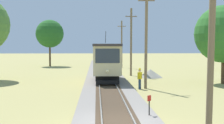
% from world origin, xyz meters
% --- Properties ---
extents(track_ballast, '(4.20, 120.00, 0.18)m').
position_xyz_m(track_ballast, '(0.00, 0.00, 0.09)').
color(track_ballast, gray).
rests_on(track_ballast, ground).
extents(sleeper_bed, '(2.04, 120.00, 0.01)m').
position_xyz_m(sleeper_bed, '(0.00, 0.00, 0.18)').
color(sleeper_bed, '#423323').
rests_on(sleeper_bed, track_ballast).
extents(rail_left, '(0.07, 120.00, 0.14)m').
position_xyz_m(rail_left, '(-0.72, 0.00, 0.25)').
color(rail_left, gray).
rests_on(rail_left, track_ballast).
extents(rail_right, '(0.07, 120.00, 0.14)m').
position_xyz_m(rail_right, '(0.72, 0.00, 0.25)').
color(rail_right, gray).
rests_on(rail_right, track_ballast).
extents(red_tram, '(2.60, 8.54, 4.79)m').
position_xyz_m(red_tram, '(0.00, 16.87, 2.19)').
color(red_tram, beige).
rests_on(red_tram, rail_right).
extents(utility_pole_foreground, '(1.40, 0.59, 8.12)m').
position_xyz_m(utility_pole_foreground, '(3.21, -3.14, 4.16)').
color(utility_pole_foreground, '#7A664C').
rests_on(utility_pole_foreground, ground).
extents(utility_pole_near_tram, '(1.40, 0.68, 8.42)m').
position_xyz_m(utility_pole_near_tram, '(3.21, 12.01, 4.31)').
color(utility_pole_near_tram, '#7A664C').
rests_on(utility_pole_near_tram, ground).
extents(utility_pole_mid, '(1.40, 0.44, 8.11)m').
position_xyz_m(utility_pole_mid, '(3.21, 23.57, 4.15)').
color(utility_pole_mid, '#7A664C').
rests_on(utility_pole_mid, ground).
extents(utility_pole_far, '(1.40, 0.39, 7.75)m').
position_xyz_m(utility_pole_far, '(3.21, 37.81, 3.97)').
color(utility_pole_far, '#7A664C').
rests_on(utility_pole_far, ground).
extents(trackside_signal_marker, '(0.21, 0.21, 1.18)m').
position_xyz_m(trackside_signal_marker, '(1.68, 1.19, 0.67)').
color(trackside_signal_marker, black).
rests_on(trackside_signal_marker, ground).
extents(gravel_pile, '(2.79, 2.79, 0.95)m').
position_xyz_m(gravel_pile, '(5.21, 21.45, 0.47)').
color(gravel_pile, gray).
rests_on(gravel_pile, ground).
extents(track_worker, '(0.41, 0.45, 1.78)m').
position_xyz_m(track_worker, '(2.66, 11.83, 0.98)').
color(track_worker, navy).
rests_on(track_worker, ground).
extents(tree_right_near, '(5.47, 5.47, 7.49)m').
position_xyz_m(tree_right_near, '(11.09, 15.14, 4.75)').
color(tree_right_near, '#4C3823').
rests_on(tree_right_near, ground).
extents(tree_left_far, '(4.90, 4.90, 8.17)m').
position_xyz_m(tree_left_far, '(-9.15, 41.82, 5.71)').
color(tree_left_far, '#4C3823').
rests_on(tree_left_far, ground).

